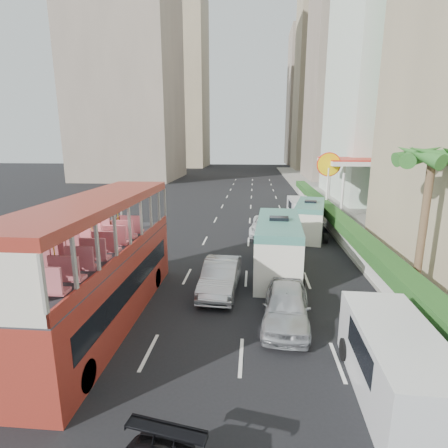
# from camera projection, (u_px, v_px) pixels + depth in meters

# --- Properties ---
(ground_plane) EXTENTS (200.00, 200.00, 0.00)m
(ground_plane) POSITION_uv_depth(u_px,v_px,m) (253.00, 327.00, 13.74)
(ground_plane) COLOR black
(ground_plane) RESTS_ON ground
(double_decker_bus) EXTENTS (2.50, 11.00, 5.06)m
(double_decker_bus) POSITION_uv_depth(u_px,v_px,m) (101.00, 262.00, 13.66)
(double_decker_bus) COLOR maroon
(double_decker_bus) RESTS_ON ground
(car_silver_lane_a) EXTENTS (1.84, 4.70, 1.52)m
(car_silver_lane_a) POSITION_uv_depth(u_px,v_px,m) (220.00, 291.00, 17.06)
(car_silver_lane_a) COLOR #B5B8BC
(car_silver_lane_a) RESTS_ON ground
(car_silver_lane_b) EXTENTS (2.24, 4.66, 1.54)m
(car_silver_lane_b) POSITION_uv_depth(u_px,v_px,m) (285.00, 323.00, 14.02)
(car_silver_lane_b) COLOR #B5B8BC
(car_silver_lane_b) RESTS_ON ground
(van_asset) EXTENTS (2.83, 5.34, 1.43)m
(van_asset) POSITION_uv_depth(u_px,v_px,m) (266.00, 235.00, 27.39)
(van_asset) COLOR silver
(van_asset) RESTS_ON ground
(minibus_near) EXTENTS (2.65, 6.90, 3.00)m
(minibus_near) POSITION_uv_depth(u_px,v_px,m) (278.00, 247.00, 19.12)
(minibus_near) COLOR silver
(minibus_near) RESTS_ON ground
(minibus_far) EXTENTS (3.11, 6.16, 2.61)m
(minibus_far) POSITION_uv_depth(u_px,v_px,m) (310.00, 219.00, 26.74)
(minibus_far) COLOR silver
(minibus_far) RESTS_ON ground
(panel_van_near) EXTENTS (2.20, 5.19, 2.05)m
(panel_van_near) POSITION_uv_depth(u_px,v_px,m) (396.00, 364.00, 9.79)
(panel_van_near) COLOR silver
(panel_van_near) RESTS_ON ground
(panel_van_far) EXTENTS (2.03, 4.75, 1.88)m
(panel_van_far) POSITION_uv_depth(u_px,v_px,m) (300.00, 209.00, 32.64)
(panel_van_far) COLOR silver
(panel_van_far) RESTS_ON ground
(sidewalk) EXTENTS (6.00, 120.00, 0.18)m
(sidewalk) POSITION_uv_depth(u_px,v_px,m) (339.00, 209.00, 37.20)
(sidewalk) COLOR #99968C
(sidewalk) RESTS_ON ground
(kerb_wall) EXTENTS (0.30, 44.00, 1.00)m
(kerb_wall) POSITION_uv_depth(u_px,v_px,m) (336.00, 228.00, 26.64)
(kerb_wall) COLOR silver
(kerb_wall) RESTS_ON sidewalk
(hedge) EXTENTS (1.10, 44.00, 0.70)m
(hedge) POSITION_uv_depth(u_px,v_px,m) (336.00, 217.00, 26.44)
(hedge) COLOR #2D6626
(hedge) RESTS_ON kerb_wall
(palm_tree) EXTENTS (0.36, 0.36, 6.40)m
(palm_tree) POSITION_uv_depth(u_px,v_px,m) (423.00, 224.00, 16.19)
(palm_tree) COLOR brown
(palm_tree) RESTS_ON sidewalk
(shell_station) EXTENTS (6.50, 8.00, 5.50)m
(shell_station) POSITION_uv_depth(u_px,v_px,m) (356.00, 187.00, 34.57)
(shell_station) COLOR silver
(shell_station) RESTS_ON ground
(tower_mid) EXTENTS (16.00, 16.00, 50.00)m
(tower_mid) POSITION_uv_depth(u_px,v_px,m) (358.00, 39.00, 62.69)
(tower_mid) COLOR gray
(tower_mid) RESTS_ON ground
(tower_far_a) EXTENTS (14.00, 14.00, 44.00)m
(tower_far_a) POSITION_uv_depth(u_px,v_px,m) (325.00, 80.00, 86.73)
(tower_far_a) COLOR tan
(tower_far_a) RESTS_ON ground
(tower_far_b) EXTENTS (14.00, 14.00, 40.00)m
(tower_far_b) POSITION_uv_depth(u_px,v_px,m) (311.00, 99.00, 108.52)
(tower_far_b) COLOR gray
(tower_far_b) RESTS_ON ground
(tower_left_a) EXTENTS (18.00, 18.00, 52.00)m
(tower_left_a) POSITION_uv_depth(u_px,v_px,m) (124.00, 34.00, 63.07)
(tower_left_a) COLOR gray
(tower_left_a) RESTS_ON ground
(tower_left_b) EXTENTS (16.00, 16.00, 46.00)m
(tower_left_b) POSITION_uv_depth(u_px,v_px,m) (177.00, 83.00, 97.53)
(tower_left_b) COLOR tan
(tower_left_b) RESTS_ON ground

